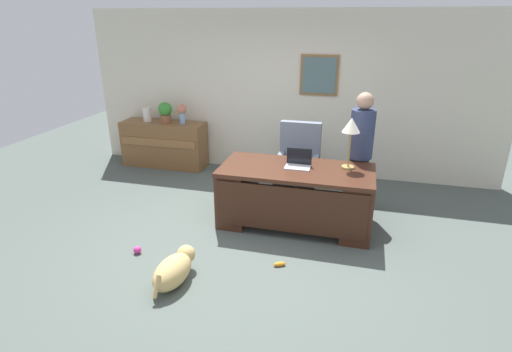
{
  "coord_description": "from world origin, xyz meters",
  "views": [
    {
      "loc": [
        1.25,
        -4.16,
        2.57
      ],
      "look_at": [
        0.07,
        0.3,
        0.75
      ],
      "focal_mm": 28.45,
      "sensor_mm": 36.0,
      "label": 1
    }
  ],
  "objects_px": {
    "potted_plant": "(165,111)",
    "dog_toy_ball": "(137,250)",
    "desk": "(295,195)",
    "vase_empty": "(147,115)",
    "vase_with_flowers": "(182,112)",
    "person_standing": "(360,153)",
    "credenza": "(164,144)",
    "laptop": "(298,162)",
    "dog_toy_bone": "(280,264)",
    "armchair": "(298,166)",
    "dog_lying": "(174,269)",
    "desk_lamp": "(351,128)"
  },
  "relations": [
    {
      "from": "vase_with_flowers",
      "to": "dog_toy_ball",
      "type": "relative_size",
      "value": 3.85
    },
    {
      "from": "person_standing",
      "to": "vase_empty",
      "type": "xyz_separation_m",
      "value": [
        -3.75,
        1.06,
        0.07
      ]
    },
    {
      "from": "potted_plant",
      "to": "desk",
      "type": "bearing_deg",
      "value": -32.62
    },
    {
      "from": "armchair",
      "to": "credenza",
      "type": "bearing_deg",
      "value": 162.57
    },
    {
      "from": "armchair",
      "to": "laptop",
      "type": "xyz_separation_m",
      "value": [
        0.12,
        -0.77,
        0.34
      ]
    },
    {
      "from": "desk",
      "to": "dog_lying",
      "type": "height_order",
      "value": "desk"
    },
    {
      "from": "credenza",
      "to": "laptop",
      "type": "xyz_separation_m",
      "value": [
        2.7,
        -1.58,
        0.44
      ]
    },
    {
      "from": "credenza",
      "to": "person_standing",
      "type": "bearing_deg",
      "value": -17.01
    },
    {
      "from": "desk_lamp",
      "to": "dog_toy_bone",
      "type": "distance_m",
      "value": 1.85
    },
    {
      "from": "credenza",
      "to": "potted_plant",
      "type": "relative_size",
      "value": 4.21
    },
    {
      "from": "person_standing",
      "to": "vase_with_flowers",
      "type": "distance_m",
      "value": 3.24
    },
    {
      "from": "armchair",
      "to": "vase_with_flowers",
      "type": "distance_m",
      "value": 2.39
    },
    {
      "from": "credenza",
      "to": "armchair",
      "type": "bearing_deg",
      "value": -17.43
    },
    {
      "from": "vase_with_flowers",
      "to": "dog_toy_bone",
      "type": "height_order",
      "value": "vase_with_flowers"
    },
    {
      "from": "dog_toy_bone",
      "to": "dog_toy_ball",
      "type": "bearing_deg",
      "value": -174.19
    },
    {
      "from": "vase_empty",
      "to": "vase_with_flowers",
      "type": "bearing_deg",
      "value": 0.0
    },
    {
      "from": "desk",
      "to": "potted_plant",
      "type": "relative_size",
      "value": 5.37
    },
    {
      "from": "desk",
      "to": "credenza",
      "type": "height_order",
      "value": "credenza"
    },
    {
      "from": "credenza",
      "to": "vase_empty",
      "type": "height_order",
      "value": "vase_empty"
    },
    {
      "from": "desk",
      "to": "dog_toy_bone",
      "type": "distance_m",
      "value": 1.07
    },
    {
      "from": "desk_lamp",
      "to": "potted_plant",
      "type": "distance_m",
      "value": 3.58
    },
    {
      "from": "laptop",
      "to": "vase_with_flowers",
      "type": "xyz_separation_m",
      "value": [
        -2.31,
        1.58,
        0.18
      ]
    },
    {
      "from": "dog_toy_ball",
      "to": "person_standing",
      "type": "bearing_deg",
      "value": 36.58
    },
    {
      "from": "potted_plant",
      "to": "armchair",
      "type": "bearing_deg",
      "value": -17.9
    },
    {
      "from": "credenza",
      "to": "dog_toy_bone",
      "type": "xyz_separation_m",
      "value": [
        2.7,
        -2.67,
        -0.38
      ]
    },
    {
      "from": "person_standing",
      "to": "desk_lamp",
      "type": "relative_size",
      "value": 2.59
    },
    {
      "from": "desk",
      "to": "vase_empty",
      "type": "xyz_separation_m",
      "value": [
        -2.99,
        1.68,
        0.5
      ]
    },
    {
      "from": "potted_plant",
      "to": "dog_toy_ball",
      "type": "relative_size",
      "value": 4.04
    },
    {
      "from": "desk",
      "to": "dog_lying",
      "type": "xyz_separation_m",
      "value": [
        -0.98,
        -1.55,
        -0.27
      ]
    },
    {
      "from": "potted_plant",
      "to": "dog_toy_ball",
      "type": "height_order",
      "value": "potted_plant"
    },
    {
      "from": "credenza",
      "to": "desk_lamp",
      "type": "xyz_separation_m",
      "value": [
        3.31,
        -1.47,
        0.89
      ]
    },
    {
      "from": "dog_toy_bone",
      "to": "dog_lying",
      "type": "bearing_deg",
      "value": -150.37
    },
    {
      "from": "laptop",
      "to": "person_standing",
      "type": "bearing_deg",
      "value": 35.21
    },
    {
      "from": "vase_empty",
      "to": "dog_toy_bone",
      "type": "bearing_deg",
      "value": -41.7
    },
    {
      "from": "person_standing",
      "to": "dog_toy_ball",
      "type": "xyz_separation_m",
      "value": [
        -2.4,
        -1.78,
        -0.82
      ]
    },
    {
      "from": "credenza",
      "to": "laptop",
      "type": "bearing_deg",
      "value": -30.38
    },
    {
      "from": "credenza",
      "to": "dog_toy_bone",
      "type": "distance_m",
      "value": 3.82
    },
    {
      "from": "vase_empty",
      "to": "armchair",
      "type": "bearing_deg",
      "value": -15.75
    },
    {
      "from": "desk_lamp",
      "to": "dog_toy_ball",
      "type": "xyz_separation_m",
      "value": [
        -2.27,
        -1.36,
        -1.26
      ]
    },
    {
      "from": "desk_lamp",
      "to": "vase_empty",
      "type": "relative_size",
      "value": 2.69
    },
    {
      "from": "armchair",
      "to": "potted_plant",
      "type": "xyz_separation_m",
      "value": [
        -2.51,
        0.81,
        0.51
      ]
    },
    {
      "from": "dog_lying",
      "to": "potted_plant",
      "type": "distance_m",
      "value": 3.73
    },
    {
      "from": "desk",
      "to": "dog_toy_bone",
      "type": "bearing_deg",
      "value": -89.46
    },
    {
      "from": "desk_lamp",
      "to": "armchair",
      "type": "bearing_deg",
      "value": 137.92
    },
    {
      "from": "person_standing",
      "to": "dog_lying",
      "type": "height_order",
      "value": "person_standing"
    },
    {
      "from": "desk",
      "to": "person_standing",
      "type": "height_order",
      "value": "person_standing"
    },
    {
      "from": "laptop",
      "to": "desk_lamp",
      "type": "bearing_deg",
      "value": 10.17
    },
    {
      "from": "person_standing",
      "to": "laptop",
      "type": "xyz_separation_m",
      "value": [
        -0.75,
        -0.53,
        -0.02
      ]
    },
    {
      "from": "credenza",
      "to": "desk",
      "type": "bearing_deg",
      "value": -31.94
    },
    {
      "from": "armchair",
      "to": "dog_toy_bone",
      "type": "xyz_separation_m",
      "value": [
        0.12,
        -1.86,
        -0.48
      ]
    }
  ]
}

